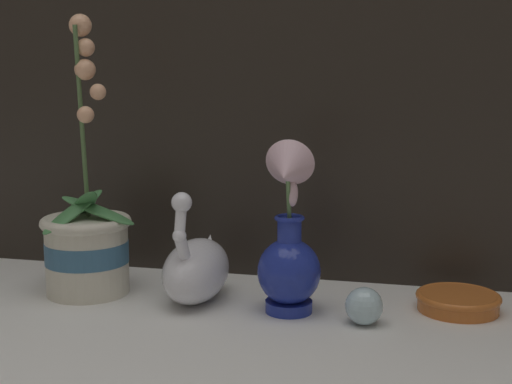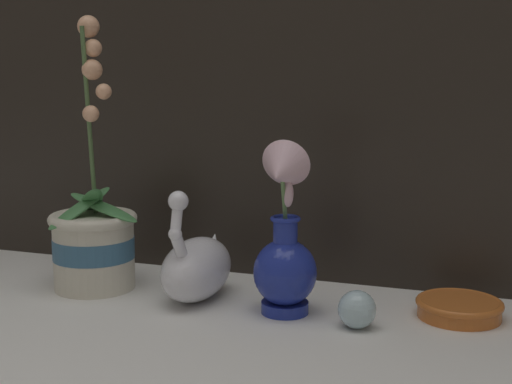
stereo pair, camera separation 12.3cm
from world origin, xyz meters
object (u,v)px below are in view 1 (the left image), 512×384
(swan_figurine, at_px, (197,268))
(amber_dish, at_px, (458,300))
(glass_sphere, at_px, (364,306))
(blue_vase, at_px, (289,251))
(orchid_potted_plant, at_px, (87,241))

(swan_figurine, bearing_deg, amber_dish, 6.35)
(amber_dish, bearing_deg, swan_figurine, -173.65)
(glass_sphere, bearing_deg, blue_vase, 168.28)
(orchid_potted_plant, distance_m, glass_sphere, 0.51)
(glass_sphere, bearing_deg, orchid_potted_plant, 174.33)
(swan_figurine, xyz_separation_m, glass_sphere, (0.30, -0.05, -0.03))
(glass_sphere, distance_m, amber_dish, 0.18)
(amber_dish, bearing_deg, orchid_potted_plant, -175.29)
(amber_dish, bearing_deg, glass_sphere, -145.15)
(orchid_potted_plant, xyz_separation_m, glass_sphere, (0.50, -0.05, -0.07))
(swan_figurine, distance_m, blue_vase, 0.18)
(orchid_potted_plant, height_order, swan_figurine, orchid_potted_plant)
(amber_dish, bearing_deg, blue_vase, -164.42)
(blue_vase, bearing_deg, amber_dish, 15.58)
(swan_figurine, distance_m, glass_sphere, 0.30)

